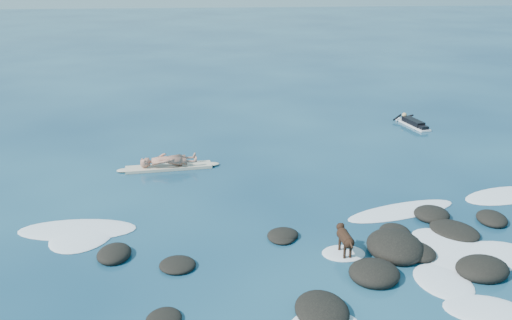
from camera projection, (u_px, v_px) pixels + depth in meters
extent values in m
plane|color=#0A2642|center=(320.00, 240.00, 15.02)|extent=(160.00, 160.00, 0.00)
ellipsoid|color=black|center=(395.00, 246.00, 14.37)|extent=(1.51, 1.78, 0.63)
ellipsoid|color=black|center=(283.00, 235.00, 15.17)|extent=(1.06, 1.00, 0.27)
ellipsoid|color=black|center=(164.00, 320.00, 11.62)|extent=(0.95, 1.05, 0.20)
ellipsoid|color=black|center=(454.00, 230.00, 15.41)|extent=(1.66, 1.80, 0.28)
ellipsoid|color=black|center=(374.00, 273.00, 13.20)|extent=(1.62, 1.63, 0.48)
ellipsoid|color=black|center=(482.00, 269.00, 13.39)|extent=(1.53, 1.40, 0.50)
ellipsoid|color=black|center=(322.00, 310.00, 11.84)|extent=(1.17, 1.48, 0.40)
ellipsoid|color=black|center=(177.00, 265.00, 13.69)|extent=(1.19, 1.19, 0.23)
ellipsoid|color=black|center=(432.00, 214.00, 16.34)|extent=(1.27, 1.32, 0.38)
ellipsoid|color=black|center=(281.00, 236.00, 15.14)|extent=(0.79, 0.96, 0.20)
ellipsoid|color=black|center=(114.00, 254.00, 14.16)|extent=(0.97, 1.15, 0.33)
ellipsoid|color=black|center=(415.00, 251.00, 14.29)|extent=(1.32, 1.42, 0.33)
ellipsoid|color=black|center=(492.00, 219.00, 16.10)|extent=(1.02, 1.22, 0.32)
ellipsoid|color=black|center=(395.00, 232.00, 15.33)|extent=(1.00, 1.19, 0.26)
ellipsoid|color=white|center=(443.00, 282.00, 13.07)|extent=(1.50, 1.86, 0.12)
ellipsoid|color=white|center=(402.00, 211.00, 16.76)|extent=(3.78, 2.05, 0.12)
ellipsoid|color=white|center=(479.00, 258.00, 14.10)|extent=(3.23, 2.39, 0.12)
ellipsoid|color=white|center=(78.00, 230.00, 15.59)|extent=(3.28, 1.50, 0.12)
ellipsoid|color=white|center=(82.00, 236.00, 15.23)|extent=(2.17, 2.44, 0.12)
ellipsoid|color=white|center=(485.00, 310.00, 12.01)|extent=(1.94, 1.50, 0.12)
ellipsoid|color=white|center=(449.00, 247.00, 14.66)|extent=(2.34, 2.74, 0.12)
ellipsoid|color=white|center=(504.00, 196.00, 17.86)|extent=(3.10, 1.97, 0.12)
ellipsoid|color=white|center=(344.00, 253.00, 14.33)|extent=(1.10, 0.90, 0.12)
cube|color=beige|center=(169.00, 167.00, 20.19)|extent=(3.07, 0.96, 0.10)
ellipsoid|color=beige|center=(211.00, 164.00, 20.49)|extent=(0.64, 0.41, 0.11)
ellipsoid|color=beige|center=(125.00, 170.00, 19.89)|extent=(0.64, 0.41, 0.11)
imported|color=#B0725C|center=(167.00, 139.00, 19.85)|extent=(0.55, 0.76, 1.96)
cube|color=white|center=(413.00, 125.00, 25.43)|extent=(0.91, 2.19, 0.08)
ellipsoid|color=white|center=(400.00, 119.00, 26.39)|extent=(0.35, 0.51, 0.08)
cube|color=black|center=(413.00, 122.00, 25.38)|extent=(0.65, 1.36, 0.21)
sphere|color=tan|center=(404.00, 115.00, 26.03)|extent=(0.26, 0.26, 0.22)
cylinder|color=black|center=(397.00, 117.00, 26.12)|extent=(0.49, 0.38, 0.24)
cylinder|color=black|center=(408.00, 116.00, 26.28)|extent=(0.54, 0.19, 0.24)
cube|color=black|center=(422.00, 127.00, 24.74)|extent=(0.43, 0.59, 0.14)
cylinder|color=black|center=(346.00, 238.00, 14.08)|extent=(0.32, 0.60, 0.28)
sphere|color=black|center=(342.00, 233.00, 14.32)|extent=(0.31, 0.31, 0.29)
sphere|color=black|center=(349.00, 243.00, 13.84)|extent=(0.28, 0.28, 0.26)
sphere|color=black|center=(340.00, 227.00, 14.44)|extent=(0.22, 0.22, 0.21)
cone|color=black|center=(339.00, 225.00, 14.56)|extent=(0.12, 0.14, 0.11)
cone|color=black|center=(339.00, 224.00, 14.40)|extent=(0.10, 0.08, 0.10)
cone|color=black|center=(343.00, 224.00, 14.42)|extent=(0.10, 0.08, 0.10)
cylinder|color=black|center=(340.00, 245.00, 14.35)|extent=(0.07, 0.07, 0.38)
cylinder|color=black|center=(345.00, 245.00, 14.37)|extent=(0.07, 0.07, 0.38)
cylinder|color=black|center=(345.00, 253.00, 13.98)|extent=(0.07, 0.07, 0.38)
cylinder|color=black|center=(350.00, 252.00, 14.00)|extent=(0.07, 0.07, 0.38)
cylinder|color=black|center=(351.00, 244.00, 13.70)|extent=(0.07, 0.28, 0.16)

